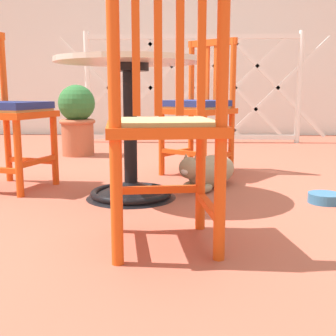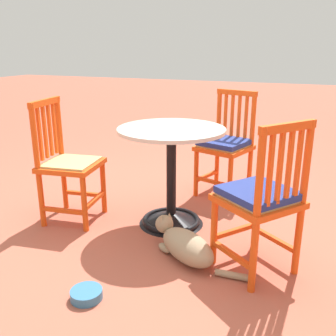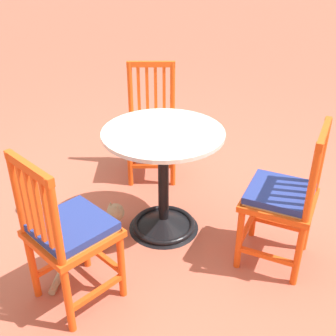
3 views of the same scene
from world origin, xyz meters
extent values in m
plane|color=#AD5642|center=(0.00, 0.00, 0.00)|extent=(24.00, 24.00, 0.00)
cone|color=black|center=(-0.07, -0.02, 0.05)|extent=(0.48, 0.48, 0.10)
torus|color=black|center=(-0.07, -0.02, 0.03)|extent=(0.44, 0.44, 0.04)
cylinder|color=black|center=(-0.07, -0.02, 0.37)|extent=(0.07, 0.07, 0.66)
cylinder|color=black|center=(-0.07, -0.02, 0.68)|extent=(0.20, 0.20, 0.04)
cylinder|color=beige|center=(-0.07, -0.02, 0.72)|extent=(0.76, 0.76, 0.02)
cylinder|color=#E04C14|center=(-0.06, -0.60, 0.23)|extent=(0.04, 0.04, 0.45)
cylinder|color=#E04C14|center=(0.28, -0.55, 0.23)|extent=(0.04, 0.04, 0.45)
cylinder|color=#E04C14|center=(-0.01, -0.93, 0.46)|extent=(0.04, 0.04, 0.91)
cylinder|color=#E04C14|center=(0.33, -0.88, 0.46)|extent=(0.04, 0.04, 0.91)
cube|color=#E04C14|center=(-0.03, -0.77, 0.14)|extent=(0.08, 0.34, 0.03)
cube|color=#E04C14|center=(0.30, -0.72, 0.14)|extent=(0.08, 0.34, 0.03)
cube|color=#E04C14|center=(0.11, -0.57, 0.17)|extent=(0.34, 0.08, 0.03)
cube|color=#E04C14|center=(0.13, -0.74, 0.43)|extent=(0.45, 0.45, 0.04)
cube|color=tan|center=(0.13, -0.74, 0.45)|extent=(0.40, 0.40, 0.02)
cube|color=#E04C14|center=(0.06, -0.92, 0.68)|extent=(0.03, 0.02, 0.39)
cube|color=#E04C14|center=(0.13, -0.91, 0.68)|extent=(0.03, 0.02, 0.39)
cube|color=#E04C14|center=(0.19, -0.90, 0.68)|extent=(0.03, 0.02, 0.39)
cube|color=#E04C14|center=(0.26, -0.89, 0.68)|extent=(0.03, 0.02, 0.39)
cube|color=#E04C14|center=(0.16, -0.91, 0.89)|extent=(0.38, 0.09, 0.04)
cylinder|color=#E04C14|center=(0.34, 0.41, 0.23)|extent=(0.04, 0.04, 0.45)
cylinder|color=#E04C14|center=(0.06, 0.62, 0.23)|extent=(0.04, 0.04, 0.45)
cylinder|color=#E04C14|center=(0.54, 0.69, 0.46)|extent=(0.04, 0.04, 0.91)
cylinder|color=#E04C14|center=(0.27, 0.89, 0.46)|extent=(0.04, 0.04, 0.91)
cube|color=#E04C14|center=(0.44, 0.55, 0.14)|extent=(0.23, 0.29, 0.03)
cube|color=#E04C14|center=(0.17, 0.75, 0.14)|extent=(0.23, 0.29, 0.03)
cube|color=#E04C14|center=(0.20, 0.52, 0.17)|extent=(0.29, 0.23, 0.03)
cube|color=#E04C14|center=(0.30, 0.65, 0.43)|extent=(0.56, 0.56, 0.04)
cube|color=tan|center=(0.30, 0.65, 0.45)|extent=(0.49, 0.49, 0.02)
cube|color=#E04C14|center=(0.49, 0.73, 0.68)|extent=(0.03, 0.03, 0.39)
cube|color=#E04C14|center=(0.43, 0.77, 0.68)|extent=(0.03, 0.03, 0.39)
cube|color=#E04C14|center=(0.38, 0.81, 0.68)|extent=(0.03, 0.03, 0.39)
cube|color=#E04C14|center=(0.32, 0.85, 0.68)|extent=(0.03, 0.03, 0.39)
cube|color=#E04C14|center=(0.40, 0.79, 0.89)|extent=(0.32, 0.25, 0.04)
cube|color=navy|center=(0.30, 0.65, 0.48)|extent=(0.50, 0.50, 0.04)
cylinder|color=#E04C14|center=(-0.57, 0.30, 0.23)|extent=(0.04, 0.04, 0.45)
cylinder|color=#E04C14|center=(-0.67, -0.03, 0.23)|extent=(0.04, 0.04, 0.45)
cylinder|color=#E04C14|center=(-0.89, 0.40, 0.46)|extent=(0.04, 0.04, 0.91)
cylinder|color=#E04C14|center=(-0.99, 0.07, 0.46)|extent=(0.04, 0.04, 0.91)
cube|color=#E04C14|center=(-0.73, 0.35, 0.14)|extent=(0.33, 0.13, 0.03)
cube|color=#E04C14|center=(-0.83, 0.02, 0.14)|extent=(0.33, 0.13, 0.03)
cube|color=#E04C14|center=(-0.62, 0.13, 0.17)|extent=(0.13, 0.33, 0.03)
cube|color=#E04C14|center=(-0.78, 0.18, 0.43)|extent=(0.50, 0.50, 0.04)
cube|color=tan|center=(-0.78, 0.18, 0.45)|extent=(0.44, 0.44, 0.02)
cube|color=#E04C14|center=(-0.91, 0.33, 0.68)|extent=(0.03, 0.03, 0.39)
cube|color=#E04C14|center=(-0.93, 0.27, 0.68)|extent=(0.03, 0.03, 0.39)
cube|color=#E04C14|center=(-0.95, 0.20, 0.68)|extent=(0.03, 0.03, 0.39)
cube|color=#E04C14|center=(-0.97, 0.14, 0.68)|extent=(0.03, 0.03, 0.39)
cube|color=#E04C14|center=(-0.94, 0.23, 0.89)|extent=(0.14, 0.37, 0.04)
cube|color=navy|center=(-0.78, 0.18, 0.48)|extent=(0.45, 0.45, 0.04)
ellipsoid|color=#9E896B|center=(0.38, 0.26, 0.10)|extent=(0.41, 0.48, 0.19)
ellipsoid|color=silver|center=(0.33, 0.18, 0.08)|extent=(0.22, 0.23, 0.14)
sphere|color=#9E896B|center=(0.24, 0.05, 0.15)|extent=(0.12, 0.12, 0.12)
ellipsoid|color=silver|center=(0.22, 0.02, 0.14)|extent=(0.07, 0.07, 0.04)
cone|color=#9E896B|center=(0.28, 0.05, 0.20)|extent=(0.04, 0.04, 0.04)
cone|color=#9E896B|center=(0.22, 0.08, 0.20)|extent=(0.04, 0.04, 0.04)
ellipsoid|color=#9E896B|center=(0.34, 0.09, 0.03)|extent=(0.11, 0.13, 0.05)
ellipsoid|color=#9E896B|center=(0.24, 0.15, 0.03)|extent=(0.11, 0.13, 0.05)
cylinder|color=#9E896B|center=(0.46, 0.58, 0.02)|extent=(0.05, 0.22, 0.04)
cylinder|color=teal|center=(0.93, -0.10, 0.03)|extent=(0.17, 0.17, 0.05)
camera|label=1|loc=(0.20, -2.29, 0.56)|focal=46.45mm
camera|label=2|loc=(2.35, 0.94, 1.27)|focal=40.67mm
camera|label=3|loc=(-0.43, 2.29, 1.79)|focal=45.05mm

